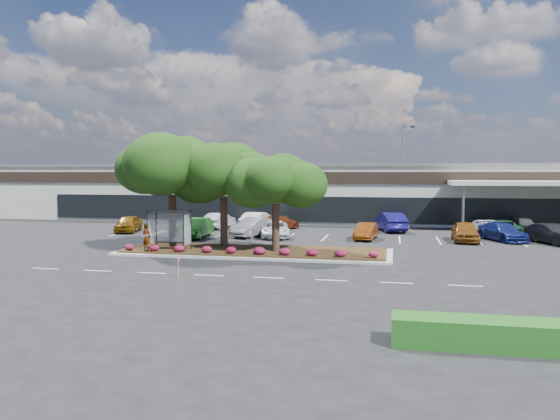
% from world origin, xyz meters
% --- Properties ---
extents(ground, '(160.00, 160.00, 0.00)m').
position_xyz_m(ground, '(0.00, 0.00, 0.00)').
color(ground, black).
rests_on(ground, ground).
extents(retail_store, '(80.40, 25.20, 6.25)m').
position_xyz_m(retail_store, '(0.06, 33.91, 3.15)').
color(retail_store, beige).
rests_on(retail_store, ground).
extents(landscape_island, '(18.00, 6.00, 0.26)m').
position_xyz_m(landscape_island, '(-2.00, 4.00, 0.12)').
color(landscape_island, '#A6A6A1').
rests_on(landscape_island, ground).
extents(lane_markings, '(33.12, 20.06, 0.01)m').
position_xyz_m(lane_markings, '(-0.14, 10.42, 0.01)').
color(lane_markings, silver).
rests_on(lane_markings, ground).
extents(shrub_row, '(17.00, 0.80, 0.50)m').
position_xyz_m(shrub_row, '(-2.00, 1.90, 0.51)').
color(shrub_row, maroon).
rests_on(shrub_row, landscape_island).
extents(bus_shelter, '(2.75, 1.55, 2.59)m').
position_xyz_m(bus_shelter, '(-7.50, 2.95, 2.31)').
color(bus_shelter, black).
rests_on(bus_shelter, landscape_island).
extents(island_tree_west, '(7.20, 7.20, 7.89)m').
position_xyz_m(island_tree_west, '(-8.00, 4.50, 4.21)').
color(island_tree_west, '#14330B').
rests_on(island_tree_west, landscape_island).
extents(island_tree_mid, '(6.60, 6.60, 7.32)m').
position_xyz_m(island_tree_mid, '(-4.50, 5.20, 3.92)').
color(island_tree_mid, '#14330B').
rests_on(island_tree_mid, landscape_island).
extents(island_tree_east, '(5.80, 5.80, 6.50)m').
position_xyz_m(island_tree_east, '(-0.50, 3.70, 3.51)').
color(island_tree_east, '#14330B').
rests_on(island_tree_east, landscape_island).
extents(hedge_south_east, '(6.00, 1.30, 0.90)m').
position_xyz_m(hedge_south_east, '(10.00, -13.50, 0.45)').
color(hedge_south_east, '#1C4B12').
rests_on(hedge_south_east, ground).
extents(conifer_north_west, '(4.40, 4.40, 10.00)m').
position_xyz_m(conifer_north_west, '(-30.00, 46.00, 5.00)').
color(conifer_north_west, '#14330B').
rests_on(conifer_north_west, ground).
extents(person_waiting, '(0.76, 0.63, 1.81)m').
position_xyz_m(person_waiting, '(-8.60, 1.70, 1.16)').
color(person_waiting, '#594C47').
rests_on(person_waiting, landscape_island).
extents(light_pole, '(1.41, 0.77, 10.30)m').
position_xyz_m(light_pole, '(7.95, 28.03, 4.58)').
color(light_pole, '#A6A6A1').
rests_on(light_pole, ground).
extents(survey_stake, '(0.07, 0.14, 1.04)m').
position_xyz_m(survey_stake, '(-3.69, -4.94, 0.67)').
color(survey_stake, tan).
rests_on(survey_stake, ground).
extents(car_0, '(2.69, 4.66, 1.49)m').
position_xyz_m(car_0, '(-16.37, 14.20, 0.75)').
color(car_0, '#6C460A').
rests_on(car_0, ground).
extents(car_1, '(2.01, 5.01, 1.62)m').
position_xyz_m(car_1, '(-8.86, 11.32, 0.81)').
color(car_1, '#1A5116').
rests_on(car_1, ground).
extents(car_2, '(3.47, 5.40, 1.39)m').
position_xyz_m(car_2, '(-2.56, 12.79, 0.69)').
color(car_2, silver).
rests_on(car_2, ground).
extents(car_3, '(3.14, 5.07, 1.58)m').
position_xyz_m(car_3, '(-4.49, 13.10, 0.79)').
color(car_3, slate).
rests_on(car_3, ground).
extents(car_5, '(1.87, 4.19, 1.34)m').
position_xyz_m(car_5, '(4.87, 12.94, 0.67)').
color(car_5, '#642906').
rests_on(car_5, ground).
extents(car_6, '(2.00, 4.71, 1.59)m').
position_xyz_m(car_6, '(12.44, 13.21, 0.79)').
color(car_6, brown).
rests_on(car_6, ground).
extents(car_7, '(3.79, 5.29, 1.42)m').
position_xyz_m(car_7, '(15.37, 14.29, 0.71)').
color(car_7, navy).
rests_on(car_7, ground).
extents(car_8, '(3.34, 4.84, 1.51)m').
position_xyz_m(car_8, '(18.62, 13.04, 0.76)').
color(car_8, black).
rests_on(car_8, ground).
extents(car_9, '(2.07, 4.65, 1.48)m').
position_xyz_m(car_9, '(-9.36, 18.87, 0.74)').
color(car_9, '#9EA0AA').
rests_on(car_9, ground).
extents(car_10, '(3.96, 5.24, 1.32)m').
position_xyz_m(car_10, '(-4.53, 20.14, 0.66)').
color(car_10, '#1C552C').
rests_on(car_10, ground).
extents(car_11, '(2.52, 5.23, 1.65)m').
position_xyz_m(car_11, '(-5.43, 18.40, 0.83)').
color(car_11, silver).
rests_on(car_11, ground).
extents(car_12, '(3.56, 5.07, 1.36)m').
position_xyz_m(car_12, '(-3.44, 18.94, 0.68)').
color(car_12, '#632711').
rests_on(car_12, ground).
extents(car_14, '(3.16, 5.51, 1.72)m').
position_xyz_m(car_14, '(6.73, 19.53, 0.86)').
color(car_14, '#141056').
rests_on(car_14, ground).
extents(car_15, '(2.50, 4.28, 1.33)m').
position_xyz_m(car_15, '(14.48, 17.86, 0.67)').
color(car_15, white).
rests_on(car_15, ground).
extents(car_16, '(2.68, 5.16, 1.39)m').
position_xyz_m(car_16, '(15.96, 17.69, 0.69)').
color(car_16, '#184626').
rests_on(car_16, ground).
extents(car_17, '(2.31, 4.36, 1.41)m').
position_xyz_m(car_17, '(18.15, 21.25, 0.71)').
color(car_17, '#56565D').
rests_on(car_17, ground).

